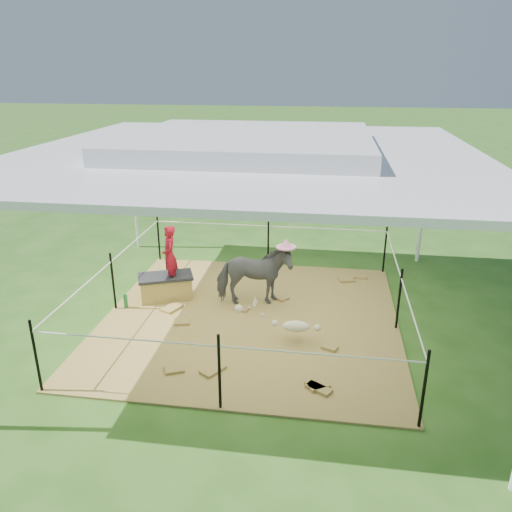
# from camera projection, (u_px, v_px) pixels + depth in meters

# --- Properties ---
(ground) EXTENTS (90.00, 90.00, 0.00)m
(ground) POSITION_uv_depth(u_px,v_px,m) (250.00, 319.00, 7.93)
(ground) COLOR #2D5919
(ground) RESTS_ON ground
(hay_patch) EXTENTS (4.60, 4.60, 0.03)m
(hay_patch) POSITION_uv_depth(u_px,v_px,m) (250.00, 318.00, 7.92)
(hay_patch) COLOR brown
(hay_patch) RESTS_ON ground
(canopy_tent) EXTENTS (6.30, 6.30, 2.90)m
(canopy_tent) POSITION_uv_depth(u_px,v_px,m) (250.00, 148.00, 6.97)
(canopy_tent) COLOR silver
(canopy_tent) RESTS_ON ground
(rope_fence) EXTENTS (4.54, 4.54, 1.00)m
(rope_fence) POSITION_uv_depth(u_px,v_px,m) (250.00, 282.00, 7.70)
(rope_fence) COLOR black
(rope_fence) RESTS_ON ground
(straw_bale) EXTENTS (0.95, 0.71, 0.38)m
(straw_bale) POSITION_uv_depth(u_px,v_px,m) (166.00, 288.00, 8.52)
(straw_bale) COLOR #AB8D3E
(straw_bale) RESTS_ON hay_patch
(dark_cloth) EXTENTS (1.02, 0.78, 0.05)m
(dark_cloth) POSITION_uv_depth(u_px,v_px,m) (165.00, 276.00, 8.45)
(dark_cloth) COLOR black
(dark_cloth) RESTS_ON straw_bale
(woman) EXTENTS (0.37, 0.44, 1.02)m
(woman) POSITION_uv_depth(u_px,v_px,m) (169.00, 250.00, 8.26)
(woman) COLOR #A91024
(woman) RESTS_ON straw_bale
(green_bottle) EXTENTS (0.09, 0.09, 0.24)m
(green_bottle) POSITION_uv_depth(u_px,v_px,m) (126.00, 301.00, 8.21)
(green_bottle) COLOR #1A7932
(green_bottle) RESTS_ON hay_patch
(pony) EXTENTS (1.31, 0.80, 1.03)m
(pony) POSITION_uv_depth(u_px,v_px,m) (254.00, 276.00, 8.19)
(pony) COLOR #4C4B50
(pony) RESTS_ON hay_patch
(pink_hat) EXTENTS (0.32, 0.32, 0.15)m
(pink_hat) POSITION_uv_depth(u_px,v_px,m) (254.00, 242.00, 7.98)
(pink_hat) COLOR pink
(pink_hat) RESTS_ON pony
(foal) EXTENTS (1.01, 0.60, 0.55)m
(foal) POSITION_uv_depth(u_px,v_px,m) (296.00, 324.00, 7.14)
(foal) COLOR beige
(foal) RESTS_ON hay_patch
(trash_barrel) EXTENTS (0.81, 0.81, 0.95)m
(trash_barrel) POSITION_uv_depth(u_px,v_px,m) (416.00, 201.00, 13.00)
(trash_barrel) COLOR blue
(trash_barrel) RESTS_ON ground
(picnic_table_near) EXTENTS (2.23, 1.85, 0.81)m
(picnic_table_near) POSITION_uv_depth(u_px,v_px,m) (361.00, 182.00, 15.50)
(picnic_table_near) COLOR brown
(picnic_table_near) RESTS_ON ground
(picnic_table_far) EXTENTS (2.32, 2.10, 0.79)m
(picnic_table_far) POSITION_uv_depth(u_px,v_px,m) (468.00, 181.00, 15.66)
(picnic_table_far) COLOR brown
(picnic_table_far) RESTS_ON ground
(distant_person) EXTENTS (0.57, 0.47, 1.08)m
(distant_person) POSITION_uv_depth(u_px,v_px,m) (383.00, 183.00, 14.68)
(distant_person) COLOR #3376C0
(distant_person) RESTS_ON ground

